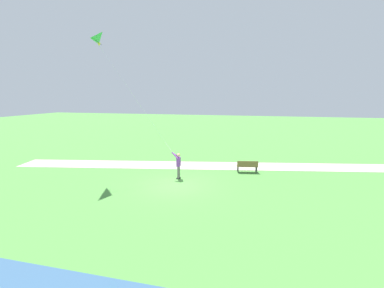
{
  "coord_description": "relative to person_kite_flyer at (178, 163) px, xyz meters",
  "views": [
    {
      "loc": [
        15.1,
        4.77,
        5.53
      ],
      "look_at": [
        -0.66,
        0.91,
        2.54
      ],
      "focal_mm": 24.64,
      "sensor_mm": 36.0,
      "label": 1
    }
  ],
  "objects": [
    {
      "name": "ground_plane",
      "position": [
        1.31,
        0.2,
        -1.05
      ],
      "size": [
        120.0,
        120.0,
        0.0
      ],
      "primitive_type": "plane",
      "color": "#4C8E3D"
    },
    {
      "name": "walkway_path",
      "position": [
        -3.87,
        2.2,
        -1.04
      ],
      "size": [
        8.23,
        31.9,
        0.02
      ],
      "primitive_type": "cube",
      "rotation": [
        0.0,
        0.0,
        0.18
      ],
      "color": "#B7AD99",
      "rests_on": "ground"
    },
    {
      "name": "person_kite_flyer",
      "position": [
        0.0,
        0.0,
        0.0
      ],
      "size": [
        0.52,
        0.62,
        1.83
      ],
      "color": "#232328",
      "rests_on": "ground"
    },
    {
      "name": "flying_kite",
      "position": [
        0.3,
        -4.92,
        8.02
      ],
      "size": [
        1.57,
        5.08,
        7.77
      ],
      "color": "green"
    },
    {
      "name": "park_bench_near_walkway",
      "position": [
        -2.59,
        4.48,
        -0.54
      ],
      "size": [
        0.71,
        1.56,
        0.88
      ],
      "color": "olive",
      "rests_on": "ground"
    }
  ]
}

